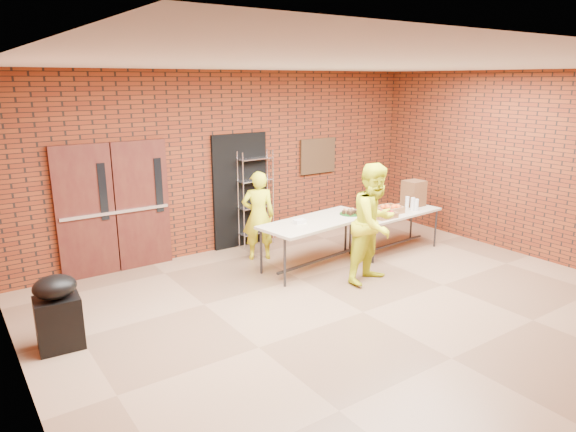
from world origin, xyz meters
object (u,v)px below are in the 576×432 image
(table_right, at_px, (395,215))
(volunteer_woman, at_px, (258,216))
(coffee_dispenser, at_px, (414,193))
(covered_grill, at_px, (58,312))
(wire_rack, at_px, (256,199))
(table_left, at_px, (318,224))
(volunteer_man, at_px, (375,223))

(table_right, bearing_deg, volunteer_woman, 151.53)
(table_right, bearing_deg, coffee_dispenser, 7.59)
(covered_grill, xyz_separation_m, volunteer_woman, (3.52, 1.31, 0.33))
(covered_grill, bearing_deg, wire_rack, 31.66)
(wire_rack, relative_size, coffee_dispenser, 3.74)
(wire_rack, distance_m, volunteer_woman, 0.78)
(covered_grill, relative_size, volunteer_woman, 0.58)
(table_left, distance_m, coffee_dispenser, 2.33)
(wire_rack, xyz_separation_m, table_right, (1.89, -1.71, -0.23))
(coffee_dispenser, height_order, volunteer_woman, volunteer_woman)
(volunteer_woman, bearing_deg, table_right, -179.49)
(coffee_dispenser, bearing_deg, covered_grill, -176.33)
(table_left, height_order, covered_grill, covered_grill)
(covered_grill, height_order, volunteer_man, volunteer_man)
(wire_rack, xyz_separation_m, covered_grill, (-3.89, -1.99, -0.45))
(table_left, xyz_separation_m, volunteer_woman, (-0.55, 0.97, 0.02))
(wire_rack, height_order, table_right, wire_rack)
(table_right, height_order, coffee_dispenser, coffee_dispenser)
(table_left, bearing_deg, covered_grill, 177.35)
(volunteer_man, bearing_deg, covered_grill, 161.27)
(volunteer_woman, bearing_deg, coffee_dispenser, -172.46)
(wire_rack, xyz_separation_m, volunteer_woman, (-0.37, -0.68, -0.12))
(covered_grill, bearing_deg, coffee_dispenser, 8.23)
(table_left, bearing_deg, coffee_dispenser, -5.71)
(coffee_dispenser, distance_m, covered_grill, 6.43)
(coffee_dispenser, relative_size, volunteer_man, 0.26)
(wire_rack, xyz_separation_m, coffee_dispenser, (2.50, -1.58, 0.07))
(table_left, height_order, coffee_dispenser, coffee_dispenser)
(wire_rack, distance_m, coffee_dispenser, 2.96)
(wire_rack, xyz_separation_m, volunteer_man, (0.55, -2.55, 0.03))
(coffee_dispenser, distance_m, volunteer_man, 2.18)
(table_left, relative_size, volunteer_woman, 1.36)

